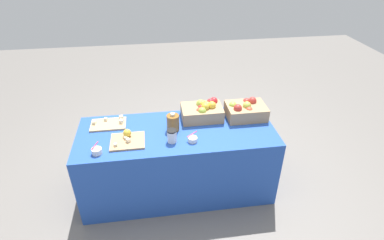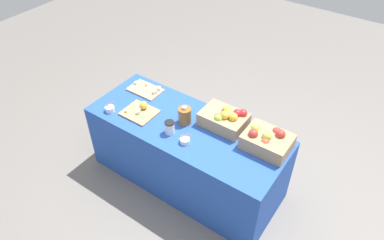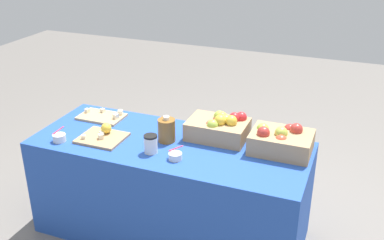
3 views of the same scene
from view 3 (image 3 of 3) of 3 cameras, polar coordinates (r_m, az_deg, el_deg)
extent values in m
plane|color=slate|center=(3.52, -2.57, -13.64)|extent=(10.00, 10.00, 0.00)
cube|color=#234CAD|center=(3.31, -2.69, -8.58)|extent=(1.90, 0.76, 0.74)
cube|color=tan|center=(3.04, 11.10, -2.75)|extent=(0.39, 0.30, 0.13)
sphere|color=#D14C33|center=(2.96, 11.04, -2.58)|extent=(0.08, 0.08, 0.08)
sphere|color=#B2C64C|center=(2.99, 11.09, -1.59)|extent=(0.08, 0.08, 0.08)
sphere|color=#99B742|center=(3.06, 8.83, -1.14)|extent=(0.08, 0.08, 0.08)
sphere|color=#B2332D|center=(3.10, 12.12, -1.22)|extent=(0.08, 0.08, 0.08)
sphere|color=#B2332D|center=(2.97, 8.92, -1.58)|extent=(0.08, 0.08, 0.08)
sphere|color=#B2332D|center=(3.05, 12.92, -1.15)|extent=(0.08, 0.08, 0.08)
cube|color=tan|center=(3.17, 3.23, -1.18)|extent=(0.41, 0.28, 0.13)
sphere|color=#99B742|center=(3.13, 4.24, -0.04)|extent=(0.08, 0.08, 0.08)
sphere|color=#B2332D|center=(3.16, 3.26, -0.32)|extent=(0.08, 0.08, 0.08)
sphere|color=red|center=(3.16, 5.31, 0.24)|extent=(0.08, 0.08, 0.08)
sphere|color=gold|center=(3.09, 3.54, -0.07)|extent=(0.08, 0.08, 0.08)
sphere|color=#99B742|center=(3.19, 3.44, 0.47)|extent=(0.08, 0.08, 0.08)
sphere|color=gold|center=(3.09, 4.93, -0.14)|extent=(0.08, 0.08, 0.08)
sphere|color=red|center=(3.18, 6.17, 0.31)|extent=(0.08, 0.08, 0.08)
sphere|color=gold|center=(3.17, 3.76, 0.32)|extent=(0.08, 0.08, 0.08)
sphere|color=#99B742|center=(3.07, 2.60, -0.68)|extent=(0.08, 0.08, 0.08)
sphere|color=red|center=(3.12, 2.83, -0.78)|extent=(0.08, 0.08, 0.08)
sphere|color=#D14C33|center=(3.11, 2.43, -0.71)|extent=(0.08, 0.08, 0.08)
cube|color=tan|center=(3.23, -11.18, -2.22)|extent=(0.31, 0.27, 0.02)
cube|color=beige|center=(3.22, -13.40, -2.07)|extent=(0.03, 0.03, 0.03)
cube|color=beige|center=(3.19, -11.32, -2.01)|extent=(0.05, 0.05, 0.03)
sphere|color=gold|center=(3.26, -10.68, -1.01)|extent=(0.07, 0.07, 0.07)
cube|color=beige|center=(3.24, -11.24, -1.65)|extent=(0.04, 0.04, 0.03)
cube|color=tan|center=(3.56, -11.24, 0.41)|extent=(0.34, 0.22, 0.02)
cube|color=beige|center=(3.64, -12.98, 1.16)|extent=(0.04, 0.04, 0.03)
cube|color=beige|center=(3.62, -11.12, 1.20)|extent=(0.03, 0.03, 0.03)
cube|color=beige|center=(3.49, -9.52, 0.48)|extent=(0.05, 0.05, 0.04)
cube|color=beige|center=(3.55, -8.96, 0.95)|extent=(0.04, 0.04, 0.04)
cylinder|color=silver|center=(2.91, -2.10, -4.55)|extent=(0.09, 0.09, 0.04)
cylinder|color=#EA598C|center=(2.90, -2.04, -3.56)|extent=(0.10, 0.03, 0.06)
cylinder|color=silver|center=(3.26, -16.26, -2.16)|extent=(0.09, 0.09, 0.05)
cylinder|color=#EA598C|center=(3.25, -16.39, -1.25)|extent=(0.07, 0.06, 0.06)
cylinder|color=brown|center=(3.12, -3.20, -1.30)|extent=(0.12, 0.12, 0.16)
cylinder|color=silver|center=(3.08, -3.24, 0.25)|extent=(0.04, 0.04, 0.02)
cylinder|color=silver|center=(2.98, -5.18, -3.10)|extent=(0.09, 0.09, 0.11)
cylinder|color=black|center=(2.96, -5.22, -2.04)|extent=(0.09, 0.09, 0.01)
camera|label=1|loc=(1.38, -70.79, 18.52)|focal=28.68mm
camera|label=2|loc=(0.96, 83.01, 60.36)|focal=33.39mm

